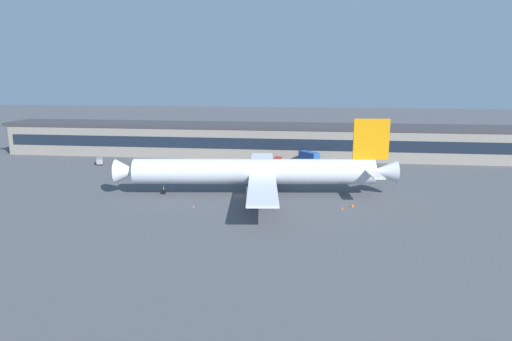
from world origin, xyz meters
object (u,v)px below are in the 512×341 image
(traffic_cone_0, at_px, (193,207))
(catering_truck, at_px, (309,158))
(airliner, at_px, (258,172))
(follow_me_car, at_px, (100,161))
(traffic_cone_2, at_px, (352,205))
(belt_loader, at_px, (276,161))
(traffic_cone_3, at_px, (267,206))
(traffic_cone_1, at_px, (342,208))

(traffic_cone_0, bearing_deg, catering_truck, 65.72)
(airliner, xyz_separation_m, catering_truck, (11.38, 39.09, -3.27))
(follow_me_car, distance_m, traffic_cone_2, 85.74)
(belt_loader, bearing_deg, traffic_cone_0, -104.23)
(airliner, xyz_separation_m, traffic_cone_2, (21.60, -8.02, -5.19))
(traffic_cone_2, distance_m, traffic_cone_3, 18.32)
(catering_truck, distance_m, traffic_cone_2, 48.25)
(belt_loader, xyz_separation_m, traffic_cone_1, (18.29, -49.29, -0.85))
(airliner, height_order, belt_loader, airliner)
(traffic_cone_0, bearing_deg, airliner, 47.25)
(catering_truck, distance_m, traffic_cone_1, 50.03)
(catering_truck, relative_size, traffic_cone_1, 11.74)
(traffic_cone_0, xyz_separation_m, traffic_cone_1, (31.54, 2.96, 0.02))
(belt_loader, xyz_separation_m, traffic_cone_2, (20.57, -47.06, -0.78))
(traffic_cone_2, relative_size, traffic_cone_3, 1.10)
(follow_me_car, distance_m, traffic_cone_3, 71.68)
(traffic_cone_1, distance_m, traffic_cone_2, 3.19)
(belt_loader, height_order, traffic_cone_3, belt_loader)
(traffic_cone_3, bearing_deg, airliner, 108.05)
(catering_truck, bearing_deg, belt_loader, -179.67)
(traffic_cone_1, bearing_deg, traffic_cone_2, 44.40)
(airliner, distance_m, traffic_cone_1, 22.50)
(follow_me_car, relative_size, traffic_cone_3, 7.12)
(traffic_cone_2, bearing_deg, traffic_cone_0, -171.26)
(traffic_cone_1, height_order, traffic_cone_2, traffic_cone_2)
(traffic_cone_0, bearing_deg, follow_me_car, 133.44)
(belt_loader, bearing_deg, traffic_cone_1, -69.64)
(airliner, bearing_deg, traffic_cone_1, -27.97)
(belt_loader, height_order, traffic_cone_1, belt_loader)
(belt_loader, relative_size, traffic_cone_0, 11.90)
(catering_truck, bearing_deg, airliner, -106.22)
(catering_truck, bearing_deg, traffic_cone_0, -114.28)
(traffic_cone_2, bearing_deg, belt_loader, 113.61)
(traffic_cone_0, distance_m, traffic_cone_1, 31.68)
(airliner, distance_m, catering_truck, 40.85)
(follow_me_car, xyz_separation_m, catering_truck, (65.90, 7.65, 1.20))
(traffic_cone_3, bearing_deg, follow_me_car, 144.01)
(follow_me_car, height_order, traffic_cone_2, follow_me_car)
(airliner, height_order, traffic_cone_3, airliner)
(airliner, bearing_deg, traffic_cone_2, -20.38)
(airliner, relative_size, catering_truck, 9.44)
(belt_loader, distance_m, traffic_cone_1, 52.58)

